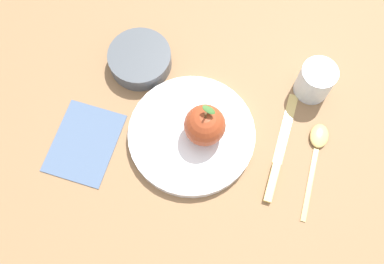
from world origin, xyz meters
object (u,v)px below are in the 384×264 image
side_bowl (140,58)px  apple (205,125)px  dinner_plate (192,134)px  spoon (317,147)px  linen_napkin (84,143)px  knife (279,156)px  cup (316,80)px

side_bowl → apple: bearing=-109.2°
dinner_plate → spoon: size_ratio=1.26×
dinner_plate → linen_napkin: 0.20m
dinner_plate → knife: size_ratio=1.08×
dinner_plate → knife: (0.05, -0.16, -0.01)m
apple → linen_napkin: bearing=125.3°
dinner_plate → linen_napkin: dinner_plate is taller
apple → knife: 0.15m
apple → side_bowl: size_ratio=0.73×
cup → knife: cup is taller
linen_napkin → knife: bearing=-62.1°
dinner_plate → cup: cup is taller
apple → dinner_plate: bearing=118.9°
apple → cup: bearing=-33.0°
side_bowl → linen_napkin: 0.20m
cup → spoon: size_ratio=0.39×
dinner_plate → side_bowl: side_bowl is taller
dinner_plate → spoon: 0.23m
dinner_plate → apple: 0.05m
knife → linen_napkin: size_ratio=1.45×
linen_napkin → dinner_plate: bearing=-54.0°
cup → dinner_plate: bearing=144.6°
cup → linen_napkin: size_ratio=0.48×
apple → spoon: (0.09, -0.19, -0.05)m
dinner_plate → spoon: bearing=-64.1°
dinner_plate → linen_napkin: size_ratio=1.57×
spoon → knife: bearing=134.3°
apple → cup: (0.19, -0.13, -0.02)m
apple → cup: 0.23m
apple → knife: apple is taller
cup → knife: size_ratio=0.33×
apple → linen_napkin: size_ratio=0.60×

